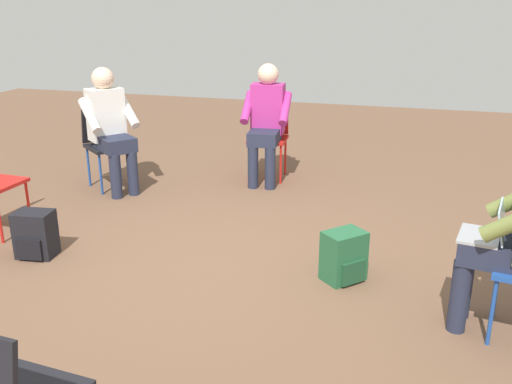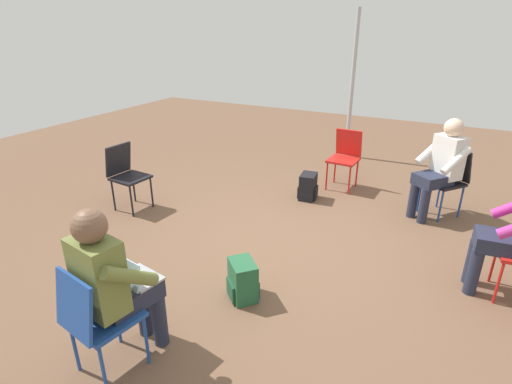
% 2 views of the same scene
% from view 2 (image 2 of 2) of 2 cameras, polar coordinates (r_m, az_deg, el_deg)
% --- Properties ---
extents(ground_plane, '(14.00, 14.00, 0.00)m').
position_cam_2_polar(ground_plane, '(4.48, 2.59, -7.35)').
color(ground_plane, brown).
extents(chair_southeast, '(0.58, 0.58, 0.85)m').
position_cam_2_polar(chair_southeast, '(5.50, 25.77, 1.92)').
color(chair_southeast, black).
rests_on(chair_southeast, ground).
extents(chair_north, '(0.43, 0.47, 0.85)m').
position_cam_2_polar(chair_north, '(5.38, -18.07, 2.69)').
color(chair_north, black).
rests_on(chair_north, ground).
extents(chair_west, '(0.50, 0.46, 0.85)m').
position_cam_2_polar(chair_west, '(2.93, -22.03, -16.14)').
color(chair_west, '#1E4799').
rests_on(chair_west, ground).
extents(chair_east, '(0.46, 0.42, 0.85)m').
position_cam_2_polar(chair_east, '(5.95, 12.63, 5.20)').
color(chair_east, red).
rests_on(chair_east, ground).
extents(person_with_laptop, '(0.57, 0.55, 1.24)m').
position_cam_2_polar(person_with_laptop, '(2.88, -19.73, -11.62)').
color(person_with_laptop, '#23283D').
rests_on(person_with_laptop, ground).
extents(person_in_white, '(0.63, 0.63, 1.24)m').
position_cam_2_polar(person_in_white, '(5.31, 24.95, 3.66)').
color(person_in_white, '#23283D').
rests_on(person_in_white, ground).
extents(backpack_near_laptop_user, '(0.34, 0.34, 0.36)m').
position_cam_2_polar(backpack_near_laptop_user, '(3.60, -1.89, -12.74)').
color(backpack_near_laptop_user, '#235B38').
rests_on(backpack_near_laptop_user, ground).
extents(backpack_by_empty_chair, '(0.30, 0.27, 0.36)m').
position_cam_2_polar(backpack_by_empty_chair, '(5.56, 7.43, 0.58)').
color(backpack_by_empty_chair, black).
rests_on(backpack_by_empty_chair, ground).
extents(tent_pole_near, '(0.07, 0.07, 2.50)m').
position_cam_2_polar(tent_pole_near, '(7.29, 13.56, 14.43)').
color(tent_pole_near, '#B2B2B7').
rests_on(tent_pole_near, ground).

